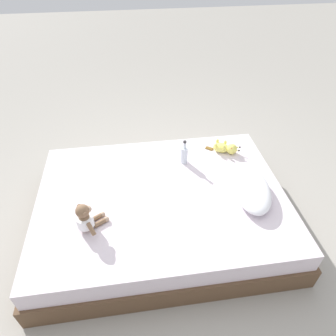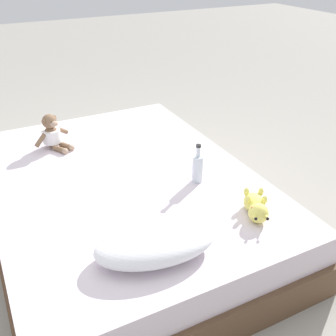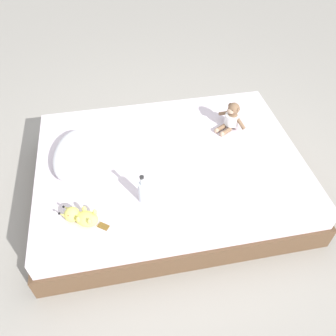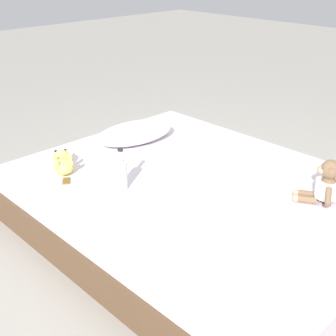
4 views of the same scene
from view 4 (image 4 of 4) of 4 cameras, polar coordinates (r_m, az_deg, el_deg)
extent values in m
plane|color=#9E998E|center=(2.71, 4.24, -8.77)|extent=(16.00, 16.00, 0.00)
cube|color=brown|center=(2.65, 4.31, -6.97)|extent=(1.52, 2.07, 0.20)
cube|color=silver|center=(2.56, 4.45, -3.46)|extent=(1.47, 2.00, 0.17)
ellipsoid|color=white|center=(3.03, -4.17, 4.43)|extent=(0.59, 0.37, 0.13)
ellipsoid|color=brown|center=(2.41, 19.32, -2.53)|extent=(0.15, 0.14, 0.15)
cylinder|color=white|center=(2.41, 19.34, -2.43)|extent=(0.17, 0.17, 0.09)
sphere|color=brown|center=(2.36, 19.71, -0.16)|extent=(0.10, 0.10, 0.10)
ellipsoid|color=tan|center=(2.36, 18.70, -0.20)|extent=(0.08, 0.07, 0.04)
sphere|color=black|center=(2.34, 18.83, -0.05)|extent=(0.01, 0.01, 0.01)
sphere|color=black|center=(2.37, 18.80, 0.32)|extent=(0.01, 0.01, 0.01)
cylinder|color=brown|center=(2.32, 19.80, -0.37)|extent=(0.02, 0.03, 0.03)
cylinder|color=brown|center=(2.40, 19.70, 0.55)|extent=(0.02, 0.03, 0.03)
cylinder|color=brown|center=(2.32, 19.44, -3.40)|extent=(0.10, 0.07, 0.08)
cylinder|color=brown|center=(2.49, 19.28, -1.33)|extent=(0.10, 0.07, 0.08)
cylinder|color=brown|center=(2.40, 16.91, -3.81)|extent=(0.08, 0.10, 0.04)
cylinder|color=brown|center=(2.46, 16.91, -3.14)|extent=(0.08, 0.10, 0.04)
sphere|color=tan|center=(2.40, 15.72, -3.67)|extent=(0.04, 0.04, 0.04)
sphere|color=tan|center=(2.45, 15.75, -3.01)|extent=(0.04, 0.04, 0.04)
ellipsoid|color=#EAE066|center=(2.66, -12.94, 0.18)|extent=(0.17, 0.18, 0.08)
sphere|color=#EAE066|center=(2.75, -13.16, 1.21)|extent=(0.10, 0.10, 0.10)
cone|color=#EAE066|center=(2.78, -13.83, 1.67)|extent=(0.06, 0.07, 0.05)
sphere|color=black|center=(2.80, -13.89, 2.04)|extent=(0.02, 0.02, 0.02)
cone|color=#EAE066|center=(2.78, -12.68, 1.82)|extent=(0.06, 0.07, 0.05)
sphere|color=black|center=(2.81, -12.75, 2.19)|extent=(0.02, 0.02, 0.02)
sphere|color=red|center=(2.73, -13.84, 1.66)|extent=(0.02, 0.02, 0.02)
sphere|color=red|center=(2.74, -12.59, 1.81)|extent=(0.02, 0.02, 0.02)
ellipsoid|color=#EAE066|center=(2.67, -13.97, 1.06)|extent=(0.04, 0.04, 0.05)
ellipsoid|color=#EAE066|center=(2.67, -12.18, 1.29)|extent=(0.04, 0.04, 0.05)
ellipsoid|color=#EAE066|center=(2.60, -13.76, 0.42)|extent=(0.04, 0.04, 0.05)
ellipsoid|color=#EAE066|center=(2.60, -12.10, 0.63)|extent=(0.04, 0.04, 0.05)
cube|color=brown|center=(2.57, -12.63, -1.59)|extent=(0.07, 0.08, 0.01)
cylinder|color=silver|center=(2.42, -5.84, -0.91)|extent=(0.06, 0.06, 0.16)
cylinder|color=silver|center=(2.37, -5.96, 1.49)|extent=(0.02, 0.02, 0.06)
cylinder|color=black|center=(2.35, -6.00, 2.31)|extent=(0.03, 0.03, 0.01)
camera|label=1|loc=(3.66, 29.61, 31.84)|focal=31.63mm
camera|label=2|loc=(4.15, -10.44, 26.10)|focal=42.70mm
camera|label=3|loc=(1.94, -59.59, 35.22)|focal=36.33mm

